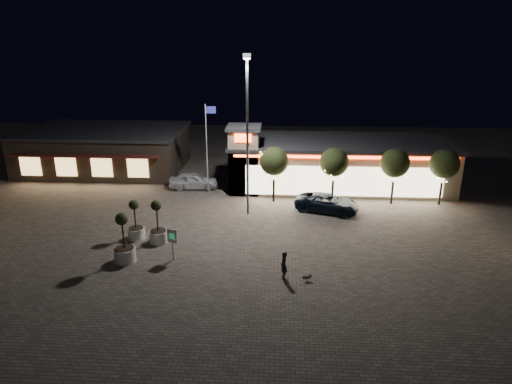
# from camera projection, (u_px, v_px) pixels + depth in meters

# --- Properties ---
(ground) EXTENTS (90.00, 90.00, 0.00)m
(ground) POSITION_uv_depth(u_px,v_px,m) (207.00, 259.00, 29.21)
(ground) COLOR #695F55
(ground) RESTS_ON ground
(retail_building) EXTENTS (20.40, 8.40, 6.10)m
(retail_building) POSITION_uv_depth(u_px,v_px,m) (333.00, 163.00, 42.87)
(retail_building) COLOR tan
(retail_building) RESTS_ON ground
(restaurant_building) EXTENTS (16.40, 11.00, 4.30)m
(restaurant_building) POSITION_uv_depth(u_px,v_px,m) (105.00, 149.00, 48.09)
(restaurant_building) COLOR #382D23
(restaurant_building) RESTS_ON ground
(floodlight_pole) EXTENTS (0.60, 0.40, 12.38)m
(floodlight_pole) POSITION_uv_depth(u_px,v_px,m) (247.00, 127.00, 34.33)
(floodlight_pole) COLOR gray
(floodlight_pole) RESTS_ON ground
(flagpole) EXTENTS (0.95, 0.10, 8.00)m
(flagpole) POSITION_uv_depth(u_px,v_px,m) (208.00, 141.00, 40.01)
(flagpole) COLOR white
(flagpole) RESTS_ON ground
(string_tree_a) EXTENTS (2.42, 2.42, 4.79)m
(string_tree_a) POSITION_uv_depth(u_px,v_px,m) (274.00, 161.00, 38.19)
(string_tree_a) COLOR #332319
(string_tree_a) RESTS_ON ground
(string_tree_b) EXTENTS (2.42, 2.42, 4.79)m
(string_tree_b) POSITION_uv_depth(u_px,v_px,m) (334.00, 162.00, 37.91)
(string_tree_b) COLOR #332319
(string_tree_b) RESTS_ON ground
(string_tree_c) EXTENTS (2.42, 2.42, 4.79)m
(string_tree_c) POSITION_uv_depth(u_px,v_px,m) (395.00, 163.00, 37.64)
(string_tree_c) COLOR #332319
(string_tree_c) RESTS_ON ground
(string_tree_d) EXTENTS (2.42, 2.42, 4.79)m
(string_tree_d) POSITION_uv_depth(u_px,v_px,m) (444.00, 164.00, 37.42)
(string_tree_d) COLOR #332319
(string_tree_d) RESTS_ON ground
(pickup_truck) EXTENTS (5.65, 3.94, 1.43)m
(pickup_truck) POSITION_uv_depth(u_px,v_px,m) (327.00, 203.00, 36.90)
(pickup_truck) COLOR black
(pickup_truck) RESTS_ON ground
(white_sedan) EXTENTS (4.57, 2.19, 1.51)m
(white_sedan) POSITION_uv_depth(u_px,v_px,m) (193.00, 181.00, 42.35)
(white_sedan) COLOR silver
(white_sedan) RESTS_ON ground
(pedestrian) EXTENTS (0.51, 0.68, 1.67)m
(pedestrian) POSITION_uv_depth(u_px,v_px,m) (284.00, 265.00, 26.74)
(pedestrian) COLOR black
(pedestrian) RESTS_ON ground
(dog) EXTENTS (0.53, 0.25, 0.28)m
(dog) POSITION_uv_depth(u_px,v_px,m) (308.00, 277.00, 26.60)
(dog) COLOR #59514C
(dog) RESTS_ON ground
(planter_left) EXTENTS (1.18, 1.18, 2.89)m
(planter_left) POSITION_uv_depth(u_px,v_px,m) (136.00, 227.00, 31.93)
(planter_left) COLOR silver
(planter_left) RESTS_ON ground
(planter_mid) EXTENTS (1.34, 1.34, 3.29)m
(planter_mid) POSITION_uv_depth(u_px,v_px,m) (124.00, 247.00, 28.67)
(planter_mid) COLOR silver
(planter_mid) RESTS_ON ground
(planter_right) EXTENTS (1.26, 1.26, 3.09)m
(planter_right) POSITION_uv_depth(u_px,v_px,m) (158.00, 229.00, 31.35)
(planter_right) COLOR silver
(planter_right) RESTS_ON ground
(valet_sign) EXTENTS (0.67, 0.30, 2.09)m
(valet_sign) POSITION_uv_depth(u_px,v_px,m) (172.00, 239.00, 28.73)
(valet_sign) COLOR gray
(valet_sign) RESTS_ON ground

